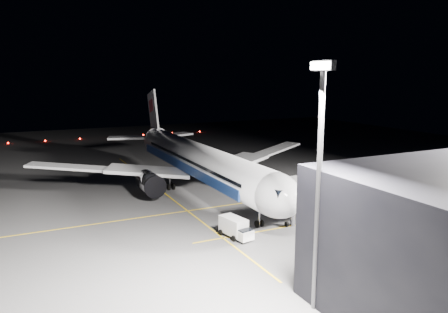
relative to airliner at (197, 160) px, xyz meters
name	(u,v)px	position (x,y,z in m)	size (l,w,h in m)	color
ground	(199,190)	(1.08, 0.00, -5.16)	(200.00, 200.00, 0.00)	#4C4C4F
guide_line_main	(224,206)	(11.08, 0.00, -5.16)	(0.25, 80.00, 0.01)	gold
guide_line_cross	(166,194)	(1.08, -6.00, -5.16)	(70.00, 0.25, 0.01)	gold
guide_line_side	(327,219)	(23.08, 10.00, -5.16)	(0.25, 40.00, 0.01)	gold
airliner	(197,160)	(0.00, 0.00, 0.00)	(61.48, 54.22, 16.64)	silver
jet_bridge	(374,181)	(23.08, 18.06, -0.58)	(3.60, 34.40, 6.30)	#B2B2B7
floodlight_mast_south	(319,166)	(41.08, -6.01, 7.21)	(2.40, 0.67, 20.70)	#59595E
taxiway_lights	(113,137)	(-70.92, 0.00, -4.94)	(0.44, 60.44, 0.44)	#FF140A
service_truck	(236,227)	(23.66, -4.54, -3.85)	(5.07, 2.81, 2.45)	white
baggage_tug	(306,175)	(2.32, 21.61, -4.43)	(2.47, 2.12, 1.60)	black
safety_cone_a	(220,178)	(-4.66, 6.62, -4.83)	(0.45, 0.45, 0.67)	#FC570A
safety_cone_b	(271,190)	(7.08, 10.75, -4.86)	(0.41, 0.41, 0.61)	#FC570A
safety_cone_c	(202,177)	(-6.92, 4.00, -4.85)	(0.41, 0.41, 0.62)	#FC570A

